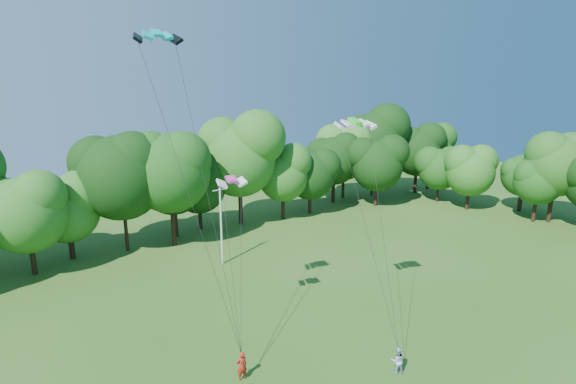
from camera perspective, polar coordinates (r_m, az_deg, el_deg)
utility_pole at (r=43.53m, az=-8.48°, el=-4.21°), size 1.53×0.23×7.66m
kite_flyer_left at (r=28.77m, az=-5.90°, el=-21.09°), size 0.71×0.50×1.85m
kite_flyer_right at (r=29.96m, az=13.73°, el=-20.04°), size 1.05×0.98×1.72m
kite_teal at (r=26.25m, az=-16.38°, el=18.82°), size 2.58×1.39×0.53m
kite_green at (r=29.50m, az=8.51°, el=8.90°), size 2.81×1.79×0.42m
kite_pink at (r=29.08m, az=-7.22°, el=1.61°), size 2.06×1.29×0.35m
tree_back_center at (r=51.56m, az=-14.46°, el=2.21°), size 8.05×8.05×11.71m
tree_back_east at (r=67.50m, az=7.15°, el=5.72°), size 8.66×8.66×12.60m
tree_flank_east at (r=64.32m, az=30.94°, el=3.13°), size 8.30×8.30×12.07m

